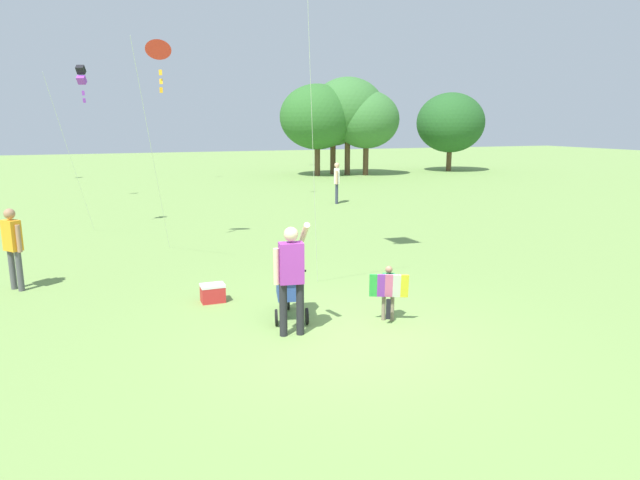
# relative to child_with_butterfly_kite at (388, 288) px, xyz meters

# --- Properties ---
(ground_plane) EXTENTS (120.00, 120.00, 0.00)m
(ground_plane) POSITION_rel_child_with_butterfly_kite_xyz_m (-0.98, -0.37, -0.59)
(ground_plane) COLOR #75994C
(treeline_distant) EXTENTS (14.91, 5.05, 6.28)m
(treeline_distant) POSITION_rel_child_with_butterfly_kite_xyz_m (12.17, 25.78, 3.12)
(treeline_distant) COLOR brown
(treeline_distant) RESTS_ON ground
(child_with_butterfly_kite) EXTENTS (0.66, 0.48, 0.97)m
(child_with_butterfly_kite) POSITION_rel_child_with_butterfly_kite_xyz_m (0.00, 0.00, 0.00)
(child_with_butterfly_kite) COLOR #7F705B
(child_with_butterfly_kite) RESTS_ON ground
(person_adult_flyer) EXTENTS (0.63, 0.54, 1.85)m
(person_adult_flyer) POSITION_rel_child_with_butterfly_kite_xyz_m (-1.75, -0.02, 0.48)
(person_adult_flyer) COLOR #232328
(person_adult_flyer) RESTS_ON ground
(stroller) EXTENTS (0.69, 1.12, 1.03)m
(stroller) POSITION_rel_child_with_butterfly_kite_xyz_m (-1.51, 0.81, 0.02)
(stroller) COLOR black
(stroller) RESTS_ON ground
(kite_orange_delta) EXTENTS (1.23, 3.74, 5.46)m
(kite_orange_delta) POSITION_rel_child_with_butterfly_kite_xyz_m (-2.87, 7.34, 4.55)
(kite_orange_delta) COLOR red
(kite_orange_delta) RESTS_ON ground
(kite_green_novelty) EXTENTS (1.00, 2.93, 5.08)m
(kite_green_novelty) POSITION_rel_child_with_butterfly_kite_xyz_m (-4.82, 10.80, 4.15)
(kite_green_novelty) COLOR black
(kite_green_novelty) RESTS_ON ground
(person_red_shirt) EXTENTS (0.40, 0.45, 1.69)m
(person_red_shirt) POSITION_rel_child_with_butterfly_kite_xyz_m (-6.22, 4.38, 0.41)
(person_red_shirt) COLOR #4C4C51
(person_red_shirt) RESTS_ON ground
(person_sitting_far) EXTENTS (0.36, 0.52, 1.73)m
(person_sitting_far) POSITION_rel_child_with_butterfly_kite_xyz_m (4.78, 13.61, 0.43)
(person_sitting_far) COLOR #33384C
(person_sitting_far) RESTS_ON ground
(cooler_box) EXTENTS (0.45, 0.33, 0.35)m
(cooler_box) POSITION_rel_child_with_butterfly_kite_xyz_m (-2.63, 2.14, -0.41)
(cooler_box) COLOR red
(cooler_box) RESTS_ON ground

